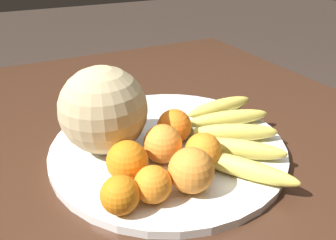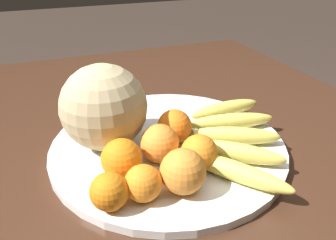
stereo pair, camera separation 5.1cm
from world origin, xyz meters
TOP-DOWN VIEW (x-y plane):
  - kitchen_table at (0.00, 0.00)m, footprint 1.39×1.14m
  - fruit_bowl at (0.01, -0.01)m, footprint 0.47×0.47m
  - melon at (0.05, 0.11)m, footprint 0.16×0.16m
  - banana_bunch at (-0.04, -0.12)m, footprint 0.32×0.26m
  - orange_front_left at (-0.12, 0.09)m, footprint 0.06×0.06m
  - orange_front_right at (-0.08, -0.03)m, footprint 0.06×0.06m
  - orange_mid_center at (-0.12, 0.14)m, footprint 0.06×0.06m
  - orange_back_left at (0.01, -0.02)m, footprint 0.07×0.07m
  - orange_back_right at (-0.04, 0.03)m, footprint 0.07×0.07m
  - orange_top_small at (-0.06, 0.10)m, footprint 0.07×0.07m
  - orange_side_extra at (-0.13, 0.02)m, footprint 0.07×0.07m
  - produce_tag at (-0.07, 0.00)m, footprint 0.10×0.07m

SIDE VIEW (x-z plane):
  - kitchen_table at x=0.00m, z-range 0.27..0.99m
  - fruit_bowl at x=0.01m, z-range 0.71..0.73m
  - produce_tag at x=-0.07m, z-range 0.73..0.73m
  - banana_bunch at x=-0.04m, z-range 0.73..0.76m
  - orange_mid_center at x=-0.12m, z-range 0.73..0.79m
  - orange_front_left at x=-0.12m, z-range 0.73..0.79m
  - orange_front_right at x=-0.08m, z-range 0.73..0.79m
  - orange_back_left at x=0.01m, z-range 0.73..0.80m
  - orange_top_small at x=-0.06m, z-range 0.73..0.80m
  - orange_back_right at x=-0.04m, z-range 0.73..0.80m
  - orange_side_extra at x=-0.13m, z-range 0.73..0.80m
  - melon at x=0.05m, z-range 0.73..0.89m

